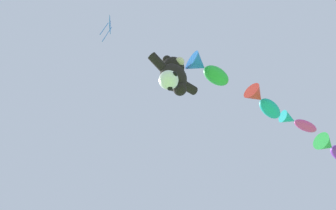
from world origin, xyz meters
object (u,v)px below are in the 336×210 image
fish_kite_teal (263,102)px  teddy_bear_kite (173,74)px  soccer_ball_kite (169,80)px  fish_kite_violet (334,149)px  fish_kite_magenta (297,122)px  diamond_kite (109,26)px  fish_kite_emerald (207,70)px

fish_kite_teal → teddy_bear_kite: bearing=162.2°
soccer_ball_kite → fish_kite_violet: 10.66m
fish_kite_magenta → fish_kite_violet: bearing=-5.0°
diamond_kite → soccer_ball_kite: bearing=-32.6°
fish_kite_violet → teddy_bear_kite: bearing=169.0°
soccer_ball_kite → fish_kite_violet: size_ratio=0.33×
fish_kite_emerald → diamond_kite: 5.86m
fish_kite_teal → diamond_kite: (-7.26, 2.87, 3.33)m
teddy_bear_kite → fish_kite_violet: size_ratio=1.07×
teddy_bear_kite → fish_kite_magenta: fish_kite_magenta is taller
teddy_bear_kite → fish_kite_teal: bearing=-17.8°
fish_kite_teal → fish_kite_emerald: bearing=169.1°
fish_kite_emerald → fish_kite_magenta: bearing=-8.6°
teddy_bear_kite → fish_kite_violet: bearing=-11.0°
fish_kite_teal → diamond_kite: bearing=158.4°
teddy_bear_kite → fish_kite_teal: fish_kite_teal is taller
fish_kite_magenta → diamond_kite: 10.61m
soccer_ball_kite → fish_kite_violet: (9.98, -1.72, 3.33)m
diamond_kite → fish_kite_teal: bearing=-21.6°
fish_kite_violet → diamond_kite: diamond_kite is taller
fish_kite_emerald → fish_kite_violet: size_ratio=0.87×
teddy_bear_kite → fish_kite_magenta: 7.20m
teddy_bear_kite → fish_kite_magenta: bearing=-13.5°
fish_kite_emerald → fish_kite_teal: size_ratio=1.02×
fish_kite_emerald → diamond_kite: diamond_kite is taller
soccer_ball_kite → diamond_kite: 6.66m
soccer_ball_kite → fish_kite_teal: fish_kite_teal is taller
fish_kite_emerald → diamond_kite: (-4.26, 2.30, 3.29)m
teddy_bear_kite → fish_kite_violet: 9.94m
fish_kite_violet → diamond_kite: size_ratio=0.78×
fish_kite_magenta → fish_kite_violet: 2.81m
fish_kite_magenta → diamond_kite: bearing=162.3°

